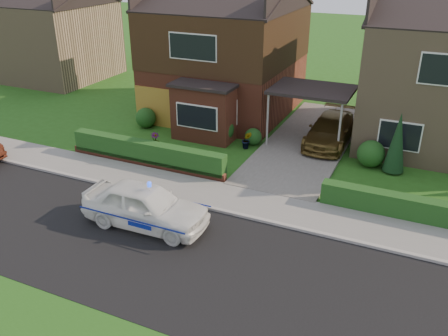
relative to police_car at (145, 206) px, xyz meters
The scene contains 22 objects.
ground 3.43m from the police_car, 21.06° to the right, with size 120.00×120.00×0.00m, color #235316.
road 3.43m from the police_car, 21.06° to the right, with size 60.00×6.00×0.02m, color black.
kerb 3.69m from the police_car, 30.69° to the left, with size 60.00×0.16×0.12m, color #9E9993.
sidewalk 4.32m from the police_car, 42.94° to the left, with size 60.00×2.00×0.10m, color slate.
driveway 10.31m from the police_car, 72.36° to the left, with size 3.80×12.00×0.12m, color #666059.
house_left 13.33m from the police_car, 101.85° to the left, with size 7.50×9.53×7.25m.
carport_link 10.41m from the police_car, 72.28° to the left, with size 3.80×3.00×2.77m.
garage_door 10.16m from the police_car, 120.36° to the left, with size 2.20×0.10×2.10m, color olive.
dwarf_wall 4.93m from the police_car, 123.20° to the left, with size 7.70×0.25×0.36m, color brown.
hedge_left 5.08m from the police_car, 122.27° to the left, with size 7.50×0.55×0.90m, color #133E18.
hedge_right 9.86m from the police_car, 24.96° to the left, with size 7.50×0.55×0.80m, color #133E18.
shrub_left_far 9.90m from the police_car, 122.97° to the left, with size 1.08×1.08×1.08m, color #133E18.
shrub_left_mid 8.15m from the police_car, 96.22° to the left, with size 1.32×1.32×1.32m, color #133E18.
shrub_left_near 8.44m from the police_car, 85.12° to the left, with size 0.84×0.84×0.84m, color #133E18.
shrub_right_near 10.35m from the police_car, 52.39° to the left, with size 1.20×1.20×1.20m, color #133E18.
conifer_a 10.85m from the police_car, 47.55° to the left, with size 0.90×0.90×2.60m, color black.
neighbour_left 22.53m from the police_car, 138.76° to the left, with size 6.50×7.00×5.20m, color #92795A.
police_car is the anchor object (origin of this frame).
driveway_car 10.69m from the police_car, 67.36° to the left, with size 1.88×4.62×1.34m, color brown.
potted_plant_a 7.16m from the police_car, 137.82° to the left, with size 0.42×0.29×0.80m, color gray.
potted_plant_b 7.83m from the police_car, 85.48° to the left, with size 0.47×0.38×0.86m, color gray.
potted_plant_c 6.92m from the police_car, 119.37° to the left, with size 0.43×0.43×0.76m, color gray.
Camera 1 is at (5.20, -10.57, 8.89)m, focal length 38.00 mm.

